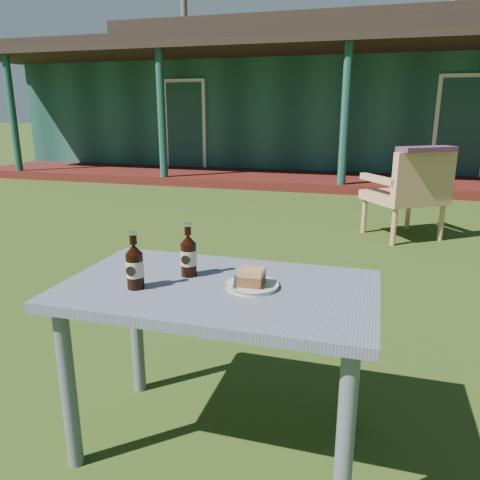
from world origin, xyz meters
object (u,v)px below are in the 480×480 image
(cafe_table, at_px, (219,309))
(cola_bottle_near, at_px, (188,255))
(cola_bottle_far, at_px, (135,266))
(cake_slice, at_px, (252,277))
(plate, at_px, (252,285))
(armchair_left, at_px, (410,190))

(cafe_table, height_order, cola_bottle_near, cola_bottle_near)
(cola_bottle_near, height_order, cola_bottle_far, cola_bottle_far)
(cafe_table, relative_size, cake_slice, 13.04)
(cafe_table, height_order, plate, plate)
(armchair_left, bearing_deg, cafe_table, -103.92)
(cafe_table, height_order, cola_bottle_far, cola_bottle_far)
(cake_slice, xyz_separation_m, cola_bottle_far, (-0.42, -0.12, 0.04))
(cake_slice, distance_m, cola_bottle_near, 0.29)
(cafe_table, bearing_deg, armchair_left, 76.08)
(cake_slice, height_order, armchair_left, armchair_left)
(cafe_table, bearing_deg, plate, 7.15)
(cola_bottle_far, bearing_deg, cake_slice, 16.16)
(plate, distance_m, armchair_left, 3.77)
(plate, height_order, cola_bottle_near, cola_bottle_near)
(cafe_table, distance_m, cola_bottle_near, 0.25)
(plate, distance_m, cake_slice, 0.04)
(plate, height_order, cola_bottle_far, cola_bottle_far)
(plate, height_order, armchair_left, armchair_left)
(cola_bottle_far, xyz_separation_m, armchair_left, (1.21, 3.81, -0.27))
(cafe_table, relative_size, plate, 5.88)
(cola_bottle_far, distance_m, armchair_left, 4.00)
(cake_slice, xyz_separation_m, cola_bottle_near, (-0.28, 0.06, 0.04))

